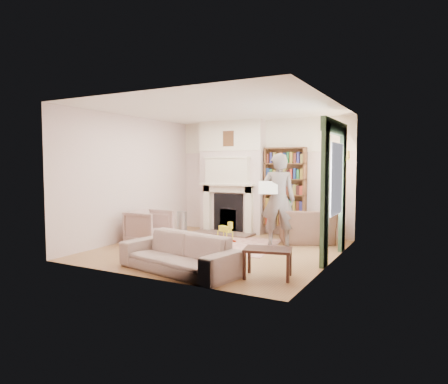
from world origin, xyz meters
The scene contains 25 objects.
floor centered at (0.00, 0.00, 0.00)m, with size 4.50×4.50×0.00m, color brown.
ceiling centered at (0.00, 0.00, 2.80)m, with size 4.50×4.50×0.00m, color white.
wall_back centered at (0.00, 2.25, 1.40)m, with size 4.50×4.50×0.00m, color white.
wall_front centered at (0.00, -2.25, 1.40)m, with size 4.50×4.50×0.00m, color white.
wall_left centered at (-2.25, 0.00, 1.40)m, with size 4.50×4.50×0.00m, color white.
wall_right centered at (2.25, 0.00, 1.40)m, with size 4.50×4.50×0.00m, color white.
fireplace centered at (-0.75, 2.05, 1.39)m, with size 1.70×0.58×2.80m.
bookcase centered at (0.65, 2.12, 1.18)m, with size 1.00×0.24×1.85m, color brown.
window centered at (2.23, 0.40, 1.45)m, with size 0.02×0.90×1.30m, color silver.
curtain_left centered at (2.20, -0.30, 1.20)m, with size 0.07×0.32×2.40m, color #2B442D.
curtain_right centered at (2.20, 1.10, 1.20)m, with size 0.07×0.32×2.40m, color #2B442D.
pelmet centered at (2.19, 0.40, 2.38)m, with size 0.09×1.70×0.24m, color #2B442D.
wall_sconce centered at (2.03, 1.50, 1.90)m, with size 0.20×0.24×0.24m, color gold, non-canonical shape.
rug centered at (-0.31, 0.49, 0.01)m, with size 2.49×1.91×0.01m, color beige.
armchair_reading centered at (1.35, 1.58, 0.38)m, with size 1.17×1.02×0.76m, color #51342B.
armchair_left centered at (-1.62, -0.16, 0.36)m, with size 0.78×0.80×0.73m, color #BAA999.
sofa centered at (0.23, -1.72, 0.30)m, with size 2.05×0.80×0.60m, color #BFB49E.
man_reading centered at (0.90, 0.98, 0.97)m, with size 0.71×0.47×1.95m, color #5C5049.
newspaper centered at (0.75, 0.78, 1.23)m, with size 0.40×0.02×0.28m, color white.
coffee_table centered at (1.62, -1.37, 0.23)m, with size 0.70×0.45×0.45m, color black, non-canonical shape.
paraffin_heater centered at (-1.70, 1.22, 0.28)m, with size 0.24×0.24×0.55m, color #ABAFB3.
rocking_horse centered at (-0.27, 0.82, 0.23)m, with size 0.52×0.21×0.46m, color yellow, non-canonical shape.
board_game centered at (-0.54, 0.22, 0.03)m, with size 0.35×0.35×0.03m, color #F1EA55.
game_box_lid centered at (-0.58, 0.12, 0.04)m, with size 0.33×0.22×0.05m, color #B52314.
comic_annuals centered at (0.31, -0.35, 0.02)m, with size 0.64×0.50×0.02m.
Camera 1 is at (3.85, -6.92, 1.72)m, focal length 32.00 mm.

